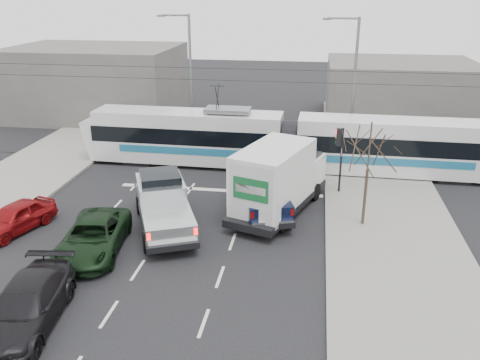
# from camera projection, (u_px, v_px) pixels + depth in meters

# --- Properties ---
(ground) EXTENTS (120.00, 120.00, 0.00)m
(ground) POSITION_uv_depth(u_px,v_px,m) (196.00, 239.00, 23.11)
(ground) COLOR black
(ground) RESTS_ON ground
(sidewalk_right) EXTENTS (6.00, 60.00, 0.15)m
(sidewalk_right) POSITION_uv_depth(u_px,v_px,m) (400.00, 252.00, 21.82)
(sidewalk_right) COLOR gray
(sidewalk_right) RESTS_ON ground
(rails) EXTENTS (60.00, 1.60, 0.03)m
(rails) POSITION_uv_depth(u_px,v_px,m) (232.00, 167.00, 32.35)
(rails) COLOR #33302D
(rails) RESTS_ON ground
(building_left) EXTENTS (14.00, 10.00, 6.00)m
(building_left) POSITION_uv_depth(u_px,v_px,m) (97.00, 82.00, 44.33)
(building_left) COLOR #67625E
(building_left) RESTS_ON ground
(building_right) EXTENTS (12.00, 10.00, 5.00)m
(building_right) POSITION_uv_depth(u_px,v_px,m) (400.00, 92.00, 42.71)
(building_right) COLOR #67625E
(building_right) RESTS_ON ground
(bare_tree) EXTENTS (2.40, 2.40, 5.00)m
(bare_tree) POSITION_uv_depth(u_px,v_px,m) (369.00, 151.00, 23.00)
(bare_tree) COLOR #47382B
(bare_tree) RESTS_ON ground
(traffic_signal) EXTENTS (0.44, 0.44, 3.60)m
(traffic_signal) POSITION_uv_depth(u_px,v_px,m) (340.00, 146.00, 27.23)
(traffic_signal) COLOR black
(traffic_signal) RESTS_ON ground
(street_lamp_near) EXTENTS (2.38, 0.25, 9.00)m
(street_lamp_near) POSITION_uv_depth(u_px,v_px,m) (352.00, 79.00, 33.20)
(street_lamp_near) COLOR slate
(street_lamp_near) RESTS_ON ground
(street_lamp_far) EXTENTS (2.38, 0.25, 9.00)m
(street_lamp_far) POSITION_uv_depth(u_px,v_px,m) (188.00, 70.00, 36.66)
(street_lamp_far) COLOR slate
(street_lamp_far) RESTS_ON ground
(catenary) EXTENTS (60.00, 0.20, 7.00)m
(catenary) POSITION_uv_depth(u_px,v_px,m) (232.00, 107.00, 30.97)
(catenary) COLOR black
(catenary) RESTS_ON ground
(tram) EXTENTS (25.02, 3.03, 5.10)m
(tram) POSITION_uv_depth(u_px,v_px,m) (289.00, 141.00, 31.40)
(tram) COLOR silver
(tram) RESTS_ON ground
(silver_pickup) EXTENTS (4.58, 6.83, 2.36)m
(silver_pickup) POSITION_uv_depth(u_px,v_px,m) (163.00, 202.00, 24.09)
(silver_pickup) COLOR black
(silver_pickup) RESTS_ON ground
(box_truck) EXTENTS (4.74, 7.64, 3.61)m
(box_truck) POSITION_uv_depth(u_px,v_px,m) (279.00, 179.00, 25.24)
(box_truck) COLOR black
(box_truck) RESTS_ON ground
(navy_pickup) EXTENTS (3.76, 6.09, 2.41)m
(navy_pickup) POSITION_uv_depth(u_px,v_px,m) (259.00, 189.00, 25.60)
(navy_pickup) COLOR black
(navy_pickup) RESTS_ON ground
(green_car) EXTENTS (3.12, 5.51, 1.45)m
(green_car) POSITION_uv_depth(u_px,v_px,m) (93.00, 237.00, 21.76)
(green_car) COLOR black
(green_car) RESTS_ON ground
(red_car) EXTENTS (2.77, 4.34, 1.37)m
(red_car) POSITION_uv_depth(u_px,v_px,m) (15.00, 217.00, 23.66)
(red_car) COLOR maroon
(red_car) RESTS_ON ground
(dark_car) EXTENTS (2.79, 5.44, 1.51)m
(dark_car) POSITION_uv_depth(u_px,v_px,m) (26.00, 306.00, 16.97)
(dark_car) COLOR black
(dark_car) RESTS_ON ground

